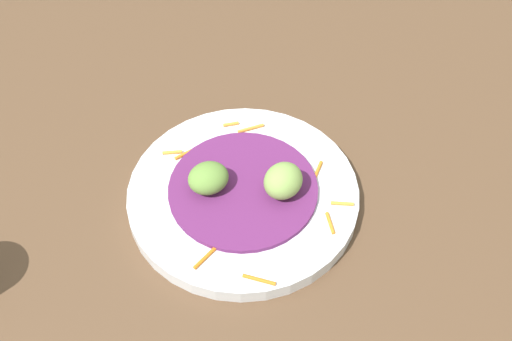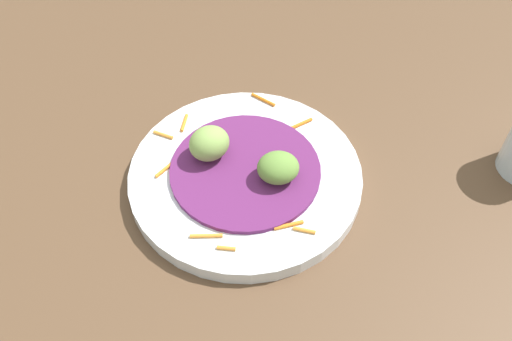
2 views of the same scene
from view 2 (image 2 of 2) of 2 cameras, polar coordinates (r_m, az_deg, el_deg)
The scene contains 6 objects.
table_surface at distance 65.19cm, azimuth -1.07°, elevation -1.71°, with size 110.00×110.00×2.00cm, color brown.
main_plate at distance 64.02cm, azimuth -1.23°, elevation -0.28°, with size 26.52×26.52×1.85cm, color silver.
cabbage_bed at distance 63.10cm, azimuth -1.25°, elevation 0.42°, with size 17.08×17.08×0.57cm, color #60235B.
carrot_garnish at distance 63.08cm, azimuth -2.17°, elevation 0.25°, with size 22.22×23.11×0.40cm.
guac_scoop_left at distance 60.69cm, azimuth 2.37°, elevation 0.49°, with size 4.64×4.09×3.26cm, color olive.
guac_scoop_center at distance 62.64cm, azimuth -4.82°, elevation 2.79°, with size 4.68×4.13×3.87cm, color #84A851.
Camera 2 is at (14.54, -37.57, 52.25)cm, focal length 39.02 mm.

